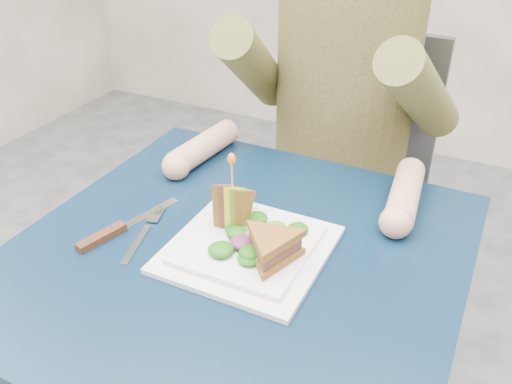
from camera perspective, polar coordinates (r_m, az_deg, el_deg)
The scene contains 12 objects.
table at distance 0.99m, azimuth -1.95°, elevation -9.73°, with size 0.75×0.75×0.73m.
chair at distance 1.55m, azimuth 9.47°, elevation 1.68°, with size 0.42×0.40×0.93m.
diner at distance 1.30m, azimuth 9.36°, elevation 13.80°, with size 0.54×0.59×0.74m.
plate at distance 0.93m, azimuth -0.81°, elevation -5.86°, with size 0.26×0.26×0.02m.
sandwich_flat at distance 0.87m, azimuth 1.66°, elevation -5.84°, with size 0.16×0.16×0.05m.
sandwich_upright at distance 0.96m, azimuth -2.46°, elevation -1.37°, with size 0.08×0.12×0.12m.
fork at distance 0.99m, azimuth -11.83°, elevation -4.42°, with size 0.06×0.18×0.01m.
knife at distance 1.00m, azimuth -15.01°, elevation -4.12°, with size 0.07×0.22×0.02m.
toothpick at distance 0.92m, azimuth -2.55°, elevation 1.96°, with size 0.00×0.00×0.06m, color tan.
toothpick_frill at distance 0.91m, azimuth -2.59°, elevation 3.49°, with size 0.01×0.01×0.02m, color orange.
lettuce_spill at distance 0.92m, azimuth -0.26°, elevation -4.56°, with size 0.15×0.13×0.02m, color #337A14, non-canonical shape.
onion_ring at distance 0.91m, azimuth 0.16°, elevation -4.64°, with size 0.04×0.04×0.01m, color #9E4C7A.
Camera 1 is at (0.36, -0.65, 1.31)m, focal length 38.00 mm.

